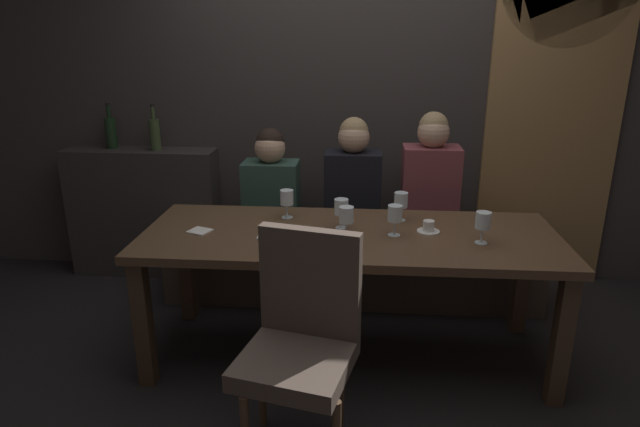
# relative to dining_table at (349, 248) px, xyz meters

# --- Properties ---
(ground) EXTENTS (9.00, 9.00, 0.00)m
(ground) POSITION_rel_dining_table_xyz_m (0.00, 0.00, -0.65)
(ground) COLOR black
(back_wall_tiled) EXTENTS (6.00, 0.12, 3.00)m
(back_wall_tiled) POSITION_rel_dining_table_xyz_m (0.00, 1.22, 0.85)
(back_wall_tiled) COLOR #383330
(back_wall_tiled) RESTS_ON ground
(arched_door) EXTENTS (0.90, 0.05, 2.55)m
(arched_door) POSITION_rel_dining_table_xyz_m (1.35, 1.15, 0.71)
(arched_door) COLOR olive
(arched_door) RESTS_ON ground
(back_counter) EXTENTS (1.10, 0.28, 0.95)m
(back_counter) POSITION_rel_dining_table_xyz_m (-1.55, 1.04, -0.18)
(back_counter) COLOR #2F2B29
(back_counter) RESTS_ON ground
(dining_table) EXTENTS (2.20, 0.84, 0.74)m
(dining_table) POSITION_rel_dining_table_xyz_m (0.00, 0.00, 0.00)
(dining_table) COLOR #493422
(dining_table) RESTS_ON ground
(banquette_bench) EXTENTS (2.50, 0.44, 0.45)m
(banquette_bench) POSITION_rel_dining_table_xyz_m (0.00, 0.70, -0.42)
(banquette_bench) COLOR #4A3C2E
(banquette_bench) RESTS_ON ground
(chair_near_side) EXTENTS (0.53, 0.53, 0.98)m
(chair_near_side) POSITION_rel_dining_table_xyz_m (-0.18, -0.72, -0.09)
(chair_near_side) COLOR brown
(chair_near_side) RESTS_ON ground
(diner_redhead) EXTENTS (0.36, 0.24, 0.72)m
(diner_redhead) POSITION_rel_dining_table_xyz_m (-0.54, 0.71, 0.14)
(diner_redhead) COLOR #2D473D
(diner_redhead) RESTS_ON banquette_bench
(diner_bearded) EXTENTS (0.36, 0.24, 0.80)m
(diner_bearded) POSITION_rel_dining_table_xyz_m (0.00, 0.70, 0.18)
(diner_bearded) COLOR black
(diner_bearded) RESTS_ON banquette_bench
(diner_far_end) EXTENTS (0.36, 0.24, 0.83)m
(diner_far_end) POSITION_rel_dining_table_xyz_m (0.50, 0.72, 0.19)
(diner_far_end) COLOR brown
(diner_far_end) RESTS_ON banquette_bench
(wine_bottle_dark_red) EXTENTS (0.08, 0.08, 0.33)m
(wine_bottle_dark_red) POSITION_rel_dining_table_xyz_m (-1.76, 1.07, 0.42)
(wine_bottle_dark_red) COLOR black
(wine_bottle_dark_red) RESTS_ON back_counter
(wine_bottle_pale_label) EXTENTS (0.08, 0.08, 0.33)m
(wine_bottle_pale_label) POSITION_rel_dining_table_xyz_m (-1.42, 1.02, 0.42)
(wine_bottle_pale_label) COLOR #384728
(wine_bottle_pale_label) RESTS_ON back_counter
(wine_glass_far_right) EXTENTS (0.08, 0.08, 0.16)m
(wine_glass_far_right) POSITION_rel_dining_table_xyz_m (0.28, 0.22, 0.20)
(wine_glass_far_right) COLOR silver
(wine_glass_far_right) RESTS_ON dining_table
(wine_glass_far_left) EXTENTS (0.08, 0.08, 0.16)m
(wine_glass_far_left) POSITION_rel_dining_table_xyz_m (-0.36, 0.22, 0.20)
(wine_glass_far_left) COLOR silver
(wine_glass_far_left) RESTS_ON dining_table
(wine_glass_end_left) EXTENTS (0.08, 0.08, 0.16)m
(wine_glass_end_left) POSITION_rel_dining_table_xyz_m (0.67, -0.10, 0.20)
(wine_glass_end_left) COLOR silver
(wine_glass_end_left) RESTS_ON dining_table
(wine_glass_near_right) EXTENTS (0.08, 0.08, 0.16)m
(wine_glass_near_right) POSITION_rel_dining_table_xyz_m (-0.05, 0.07, 0.20)
(wine_glass_near_right) COLOR silver
(wine_glass_near_right) RESTS_ON dining_table
(wine_glass_near_left) EXTENTS (0.08, 0.08, 0.16)m
(wine_glass_near_left) POSITION_rel_dining_table_xyz_m (0.23, -0.02, 0.20)
(wine_glass_near_left) COLOR silver
(wine_glass_near_left) RESTS_ON dining_table
(wine_glass_end_right) EXTENTS (0.08, 0.08, 0.16)m
(wine_glass_end_right) POSITION_rel_dining_table_xyz_m (-0.02, -0.06, 0.20)
(wine_glass_end_right) COLOR silver
(wine_glass_end_right) RESTS_ON dining_table
(espresso_cup) EXTENTS (0.12, 0.12, 0.06)m
(espresso_cup) POSITION_rel_dining_table_xyz_m (0.42, 0.04, 0.11)
(espresso_cup) COLOR white
(espresso_cup) RESTS_ON dining_table
(dessert_plate) EXTENTS (0.19, 0.19, 0.05)m
(dessert_plate) POSITION_rel_dining_table_xyz_m (-0.37, -0.05, 0.10)
(dessert_plate) COLOR white
(dessert_plate) RESTS_ON dining_table
(fork_on_table) EXTENTS (0.02, 0.17, 0.01)m
(fork_on_table) POSITION_rel_dining_table_xyz_m (-0.24, -0.04, 0.09)
(fork_on_table) COLOR silver
(fork_on_table) RESTS_ON dining_table
(folded_napkin) EXTENTS (0.14, 0.13, 0.01)m
(folded_napkin) POSITION_rel_dining_table_xyz_m (-0.80, -0.05, 0.09)
(folded_napkin) COLOR silver
(folded_napkin) RESTS_ON dining_table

